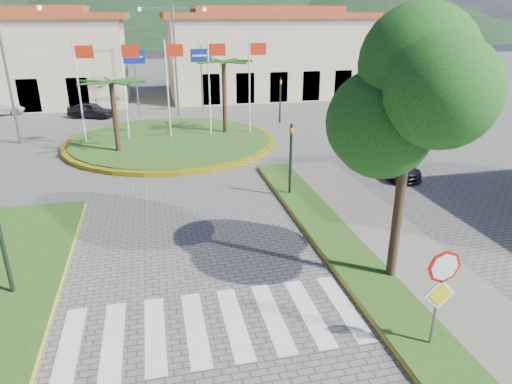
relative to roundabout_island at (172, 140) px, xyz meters
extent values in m
cube|color=gray|center=(6.00, -20.00, -0.09)|extent=(4.00, 28.00, 0.15)
cube|color=#234B15|center=(4.80, -20.00, -0.08)|extent=(1.60, 28.00, 0.18)
cube|color=silver|center=(0.00, -18.00, -0.16)|extent=(8.00, 3.00, 0.01)
cylinder|color=yellow|center=(0.00, 0.00, -0.05)|extent=(12.70, 12.70, 0.24)
cylinder|color=#234B15|center=(0.00, 0.00, -0.02)|extent=(12.00, 12.00, 0.30)
cylinder|color=black|center=(-3.00, -2.00, 1.86)|extent=(0.28, 0.28, 4.05)
cylinder|color=black|center=(3.50, 1.00, 2.17)|extent=(0.28, 0.28, 4.68)
cylinder|color=silver|center=(-5.00, 0.50, 2.83)|extent=(0.10, 0.10, 6.00)
cube|color=#B5230B|center=(-4.45, 0.50, 5.23)|extent=(1.00, 0.03, 0.70)
cylinder|color=silver|center=(-2.50, 0.50, 2.83)|extent=(0.10, 0.10, 6.00)
cube|color=#B5230B|center=(-1.95, 0.50, 5.23)|extent=(1.00, 0.03, 0.70)
cylinder|color=silver|center=(0.00, 0.50, 2.83)|extent=(0.10, 0.10, 6.00)
cube|color=#B5230B|center=(0.55, 0.50, 5.23)|extent=(1.00, 0.03, 0.70)
cylinder|color=silver|center=(2.50, 0.50, 2.83)|extent=(0.10, 0.10, 6.00)
cube|color=#B5230B|center=(3.05, 0.50, 5.23)|extent=(1.00, 0.03, 0.70)
cylinder|color=silver|center=(5.00, 0.50, 2.83)|extent=(0.10, 0.10, 6.00)
cube|color=#B5230B|center=(5.55, 0.50, 5.23)|extent=(1.00, 0.03, 0.70)
cylinder|color=slate|center=(4.90, -20.00, 1.08)|extent=(0.07, 0.07, 2.50)
cylinder|color=red|center=(4.90, -20.05, 2.08)|extent=(0.80, 0.03, 0.80)
cube|color=yellow|center=(4.90, -20.06, 1.38)|extent=(0.78, 0.03, 0.78)
cylinder|color=black|center=(5.50, -17.00, 2.03)|extent=(0.28, 0.28, 4.40)
ellipsoid|color=#124512|center=(5.50, -17.00, 5.03)|extent=(3.60, 3.60, 3.20)
cylinder|color=black|center=(-5.20, -15.50, 1.43)|extent=(0.12, 0.12, 3.20)
cylinder|color=black|center=(4.50, -10.00, 1.43)|extent=(0.12, 0.12, 3.20)
imported|color=#C38512|center=(4.50, -10.00, 2.43)|extent=(0.15, 0.18, 0.90)
cylinder|color=black|center=(8.00, 4.00, 1.43)|extent=(0.12, 0.12, 3.20)
imported|color=#C38512|center=(8.00, 4.00, 2.43)|extent=(0.18, 0.15, 0.90)
cylinder|color=slate|center=(-2.00, 9.00, 2.43)|extent=(0.12, 0.12, 5.20)
cube|color=#0D1F94|center=(-2.00, 8.94, 4.23)|extent=(1.60, 0.05, 1.00)
cylinder|color=slate|center=(3.00, 9.00, 2.43)|extent=(0.12, 0.12, 5.20)
cube|color=#0D1F94|center=(3.00, 8.94, 4.23)|extent=(1.60, 0.05, 1.00)
cylinder|color=slate|center=(1.00, 8.00, 3.83)|extent=(0.16, 0.16, 8.00)
cube|color=slate|center=(-0.20, 8.00, 7.63)|extent=(2.40, 0.08, 0.08)
cube|color=slate|center=(2.20, 8.00, 7.63)|extent=(2.40, 0.08, 0.08)
cylinder|color=slate|center=(-9.00, 2.00, 3.83)|extent=(0.16, 0.16, 8.00)
cube|color=slate|center=(-7.80, 2.00, 7.63)|extent=(2.40, 0.08, 0.08)
cube|color=beige|center=(10.00, 16.00, 3.33)|extent=(18.00, 9.00, 7.00)
cube|color=#9D411E|center=(10.00, 16.00, 7.08)|extent=(19.08, 9.54, 0.50)
cube|color=#9D411E|center=(10.00, 16.00, 7.58)|extent=(13.50, 4.95, 0.60)
cone|color=black|center=(70.00, 113.00, 8.83)|extent=(120.00, 120.00, 18.00)
cone|color=black|center=(-10.00, 108.00, 7.83)|extent=(110.00, 110.00, 16.00)
imported|color=black|center=(-5.53, 8.82, 0.42)|extent=(3.73, 2.62, 1.18)
imported|color=black|center=(8.08, 13.59, 0.39)|extent=(3.57, 2.42, 1.11)
imported|color=black|center=(10.15, -8.34, 0.35)|extent=(1.85, 3.75, 1.05)
camera|label=1|loc=(-1.03, -27.54, 7.20)|focal=32.00mm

